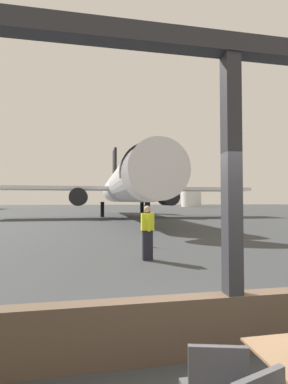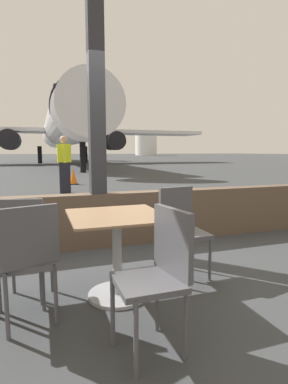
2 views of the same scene
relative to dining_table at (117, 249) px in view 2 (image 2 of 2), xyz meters
The scene contains 11 objects.
ground_plane 41.49m from the dining_table, 89.84° to the left, with size 220.00×220.00×0.00m, color #383A3D.
window_frame 1.76m from the dining_table, 85.58° to the left, with size 8.31×0.24×4.01m.
dining_table is the anchor object (origin of this frame).
cafe_chair_window_left 0.77m from the dining_table, 161.84° to the right, with size 0.48×0.48×0.91m.
cafe_chair_window_right 0.80m from the dining_table, 84.03° to the right, with size 0.44×0.44×0.92m.
cafe_chair_aisle_left 0.78m from the dining_table, 18.23° to the left, with size 0.45×0.45×0.91m.
cafe_chair_aisle_right 0.78m from the dining_table, behind, with size 0.46×0.46×0.92m.
airplane 29.66m from the dining_table, 86.30° to the left, with size 30.33×34.05×10.48m.
ground_crew_worker 7.03m from the dining_table, 89.05° to the left, with size 0.40×0.57×1.74m.
traffic_cone 9.55m from the dining_table, 86.25° to the left, with size 0.36×0.36×0.62m.
fuel_storage_tank 94.47m from the dining_table, 70.48° to the left, with size 6.80×6.80×6.33m, color white.
Camera 2 is at (-0.73, -3.98, 1.28)m, focal length 28.49 mm.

